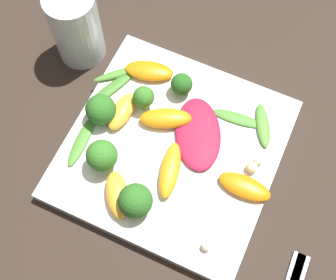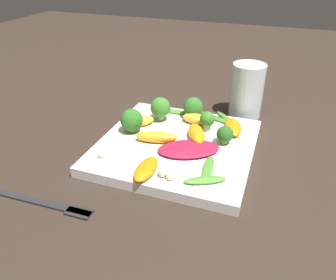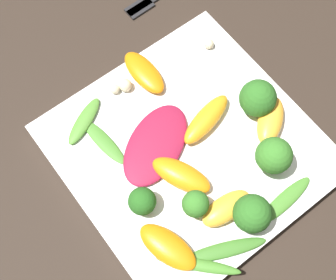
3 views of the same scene
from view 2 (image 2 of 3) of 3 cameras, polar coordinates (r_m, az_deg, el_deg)
The scene contains 24 objects.
ground_plane at distance 0.61m, azimuth 1.51°, elevation -1.82°, with size 2.40×2.40×0.00m, color #2D231C.
plate at distance 0.61m, azimuth 1.52°, elevation -1.08°, with size 0.27×0.27×0.02m.
drinking_glass at distance 0.74m, azimuth 13.55°, elevation 8.36°, with size 0.07×0.07×0.12m.
fork at distance 0.52m, azimuth -19.78°, elevation -10.46°, with size 0.02×0.17×0.01m.
radicchio_leaf_0 at distance 0.57m, azimuth 3.60°, elevation -1.55°, with size 0.10×0.12×0.01m.
orange_segment_0 at distance 0.60m, azimuth -1.99°, elevation 0.54°, with size 0.04×0.08×0.02m.
orange_segment_1 at distance 0.65m, azimuth 11.27°, elevation 2.27°, with size 0.08×0.05×0.02m.
orange_segment_2 at distance 0.52m, azimuth -3.84°, elevation -5.04°, with size 0.07×0.03×0.02m.
orange_segment_3 at distance 0.61m, azimuth 4.96°, elevation 1.10°, with size 0.08×0.06×0.02m.
orange_segment_4 at distance 0.66m, azimuth 5.03°, elevation 3.69°, with size 0.03×0.06×0.02m.
orange_segment_5 at distance 0.66m, azimuth -5.21°, elevation 3.36°, with size 0.06×0.07×0.02m.
broccoli_floret_0 at distance 0.68m, azimuth 4.46°, elevation 5.66°, with size 0.04×0.04×0.04m.
broccoli_floret_1 at distance 0.63m, azimuth -6.35°, elevation 3.44°, with size 0.04×0.04×0.05m.
broccoli_floret_2 at distance 0.60m, azimuth 9.87°, elevation 0.95°, with size 0.03×0.03×0.03m.
broccoli_floret_3 at distance 0.64m, azimuth 6.84°, elevation 3.48°, with size 0.03×0.03×0.04m.
broccoli_floret_4 at distance 0.67m, azimuth -1.32°, elevation 5.61°, with size 0.04×0.04×0.05m.
arugula_sprig_0 at distance 0.71m, azimuth 1.07°, elevation 5.00°, with size 0.02×0.08×0.01m.
arugula_sprig_1 at distance 0.68m, azimuth 10.52°, elevation 3.40°, with size 0.07×0.07×0.01m.
arugula_sprig_2 at distance 0.50m, azimuth 6.46°, elevation -6.95°, with size 0.05×0.07×0.01m.
arugula_sprig_3 at distance 0.53m, azimuth 6.98°, elevation -4.85°, with size 0.07×0.02×0.00m.
arugula_sprig_4 at distance 0.69m, azimuth 7.97°, elevation 3.95°, with size 0.05×0.09×0.01m.
macadamia_nut_0 at distance 0.51m, azimuth -0.88°, elevation -5.62°, with size 0.02×0.02×0.02m.
macadamia_nut_1 at distance 0.57m, azimuth -11.60°, elevation -2.42°, with size 0.01×0.01×0.01m.
macadamia_nut_2 at distance 0.50m, azimuth 0.35°, elevation -6.36°, with size 0.01×0.01×0.01m.
Camera 2 is at (-0.49, -0.16, 0.33)m, focal length 35.00 mm.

